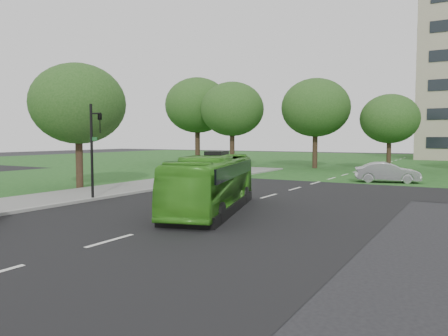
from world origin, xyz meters
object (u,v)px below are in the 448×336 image
Objects in this scene: tree_park_b at (316,108)px; bus at (212,183)px; tree_side_near at (78,104)px; sedan at (387,172)px; tree_park_a at (232,109)px; tree_park_f at (197,105)px; traffic_light at (94,144)px; tree_park_c at (390,119)px.

bus is at bearing -80.56° from tree_park_b.
tree_side_near is 1.78× the size of sedan.
tree_side_near is (1.97, -23.47, -1.05)m from tree_park_a.
tree_park_a is 2.12× the size of sedan.
tree_park_f is at bearing 107.53° from bus.
tree_park_b is 15.83m from sedan.
sedan is at bearing 58.35° from traffic_light.
bus is at bearing 148.62° from sedan.
sedan is (4.49, 16.63, -0.49)m from bus.
tree_park_f is 2.12× the size of traffic_light.
tree_park_a is at bearing 45.25° from sedan.
tree_park_a is at bearing 100.24° from bus.
tree_park_b reaches higher than sedan.
tree_park_b is 2.12× the size of sedan.
tree_park_a is 1.90× the size of traffic_light.
tree_park_f is 26.27m from tree_side_near.
tree_side_near is 12.76m from bus.
tree_park_c is 29.06m from tree_side_near.
tree_park_a is at bearing -15.66° from tree_park_f.
tree_park_c is (7.35, 0.04, -1.31)m from tree_park_b.
traffic_light is at bearing -66.23° from tree_park_f.
tree_park_b is 28.85m from traffic_light.
sedan is 0.90× the size of traffic_light.
traffic_light is at bearing -34.56° from tree_side_near.
tree_park_a is 16.48m from tree_park_c.
tree_park_c is 30.21m from traffic_light.
tree_side_near is at bearing -119.61° from tree_park_c.
tree_park_a reaches higher than tree_park_b.
tree_park_a is 30.25m from bus.
tree_side_near reaches higher than tree_park_c.
tree_park_b is 1.90× the size of traffic_light.
tree_park_f is 2.36× the size of sedan.
tree_park_f reaches higher than bus.
traffic_light reaches higher than sedan.
tree_side_near is at bearing -72.99° from tree_park_f.
tree_park_a reaches higher than traffic_light.
traffic_light is at bearing -108.40° from tree_park_c.
sedan is at bearing -25.65° from tree_park_f.
tree_park_c is at bearing 0.51° from tree_park_f.
bus is 1.98× the size of sedan.
bus is at bearing -62.70° from tree_park_a.
tree_park_f reaches higher than sedan.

